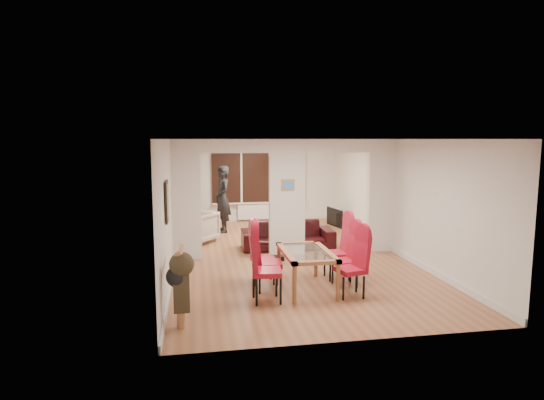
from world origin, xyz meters
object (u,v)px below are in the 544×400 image
object	(u,v)px
dining_chair_la	(267,266)
bottle	(284,220)
coffee_table	(278,229)
television	(332,218)
dining_chair_lb	(269,259)
armchair	(197,227)
person	(222,199)
dining_chair_rb	(345,257)
dining_chair_rc	(337,249)
dining_chair_lc	(263,255)
dining_chair_ra	(351,265)
bowl	(286,223)
dining_table	(306,270)
sofa	(288,235)

from	to	relation	value
dining_chair_la	bottle	xyz separation A→B (m)	(1.31, 5.21, -0.21)
coffee_table	television	bearing A→B (deg)	21.34
dining_chair_lb	armchair	size ratio (longest dim) A/B	1.29
person	bottle	size ratio (longest dim) A/B	6.78
dining_chair_la	television	size ratio (longest dim) A/B	1.24
person	armchair	bearing A→B (deg)	-44.80
dining_chair_rb	dining_chair_rc	world-z (taller)	dining_chair_rc
dining_chair_lc	person	bearing A→B (deg)	89.80
dining_chair_lc	dining_chair_la	bearing A→B (deg)	-100.87
dining_chair_ra	bowl	bearing A→B (deg)	75.93
dining_chair_lb	armchair	bearing A→B (deg)	110.99
dining_chair_ra	dining_chair_lc	bearing A→B (deg)	129.84
coffee_table	dining_chair_rc	bearing A→B (deg)	-85.41
person	dining_chair_la	bearing A→B (deg)	-10.05
dining_chair_la	bowl	size ratio (longest dim) A/B	5.18
dining_chair_lb	coffee_table	world-z (taller)	dining_chair_lb
dining_chair_ra	bottle	bearing A→B (deg)	76.77
coffee_table	dining_table	bearing A→B (deg)	-94.48
dining_chair_la	television	bearing A→B (deg)	70.24
dining_chair_lc	dining_chair_ra	world-z (taller)	dining_chair_ra
armchair	person	world-z (taller)	person
dining_chair_ra	person	bearing A→B (deg)	93.03
dining_chair_rb	person	size ratio (longest dim) A/B	0.56
dining_table	sofa	bearing A→B (deg)	84.62
dining_chair_rc	armchair	distance (m)	4.33
sofa	coffee_table	size ratio (longest dim) A/B	2.17
armchair	bottle	world-z (taller)	armchair
dining_chair_lc	armchair	bearing A→B (deg)	102.78
dining_chair_rb	bowl	xyz separation A→B (m)	(-0.10, 4.79, -0.26)
bowl	dining_chair_lc	bearing A→B (deg)	-106.56
dining_chair_la	person	xyz separation A→B (m)	(-0.36, 5.66, 0.35)
dining_table	television	bearing A→B (deg)	68.58
dining_chair_rc	bottle	world-z (taller)	dining_chair_rc
sofa	person	xyz separation A→B (m)	(-1.41, 2.18, 0.61)
sofa	bowl	xyz separation A→B (m)	(0.33, 1.84, -0.06)
dining_table	person	size ratio (longest dim) A/B	0.78
dining_chair_rc	coffee_table	world-z (taller)	dining_chair_rc
dining_chair_ra	coffee_table	distance (m)	5.27
dining_chair_rb	dining_chair_rc	xyz separation A→B (m)	(-0.00, 0.46, 0.03)
dining_chair_la	coffee_table	size ratio (longest dim) A/B	1.15
dining_chair_la	dining_chair_ra	xyz separation A→B (m)	(1.40, 0.00, -0.05)
dining_chair_lc	dining_chair_ra	xyz separation A→B (m)	(1.32, -0.95, 0.02)
bowl	coffee_table	bearing A→B (deg)	-164.06
dining_table	sofa	world-z (taller)	dining_table
dining_chair_lc	coffee_table	world-z (taller)	dining_chair_lc
dining_chair_rb	television	size ratio (longest dim) A/B	1.13
television	bottle	distance (m)	1.76
sofa	television	size ratio (longest dim) A/B	2.35
dining_chair_lb	dining_chair_rc	bearing A→B (deg)	21.59
dining_chair_lc	dining_chair_rc	distance (m)	1.40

